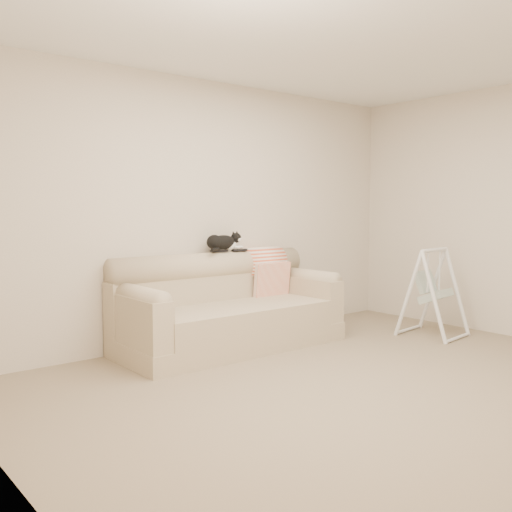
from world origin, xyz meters
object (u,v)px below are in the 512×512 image
at_px(remote_b, 239,250).
at_px(baby_swing, 432,292).
at_px(sofa, 227,310).
at_px(remote_a, 219,251).
at_px(tuxedo_cat, 223,242).

relative_size(remote_b, baby_swing, 0.19).
relative_size(sofa, remote_a, 11.88).
bearing_deg(tuxedo_cat, remote_a, -177.62).
xyz_separation_m(sofa, tuxedo_cat, (0.14, 0.24, 0.64)).
xyz_separation_m(sofa, baby_swing, (1.95, -0.98, 0.11)).
distance_m(sofa, tuxedo_cat, 0.70).
bearing_deg(tuxedo_cat, remote_b, -8.02).
bearing_deg(baby_swing, sofa, 153.22).
distance_m(remote_a, remote_b, 0.24).
xyz_separation_m(sofa, remote_a, (0.08, 0.24, 0.56)).
bearing_deg(remote_a, sofa, -109.61).
distance_m(remote_a, tuxedo_cat, 0.10).
height_order(remote_a, remote_b, remote_a).
height_order(tuxedo_cat, baby_swing, tuxedo_cat).
distance_m(tuxedo_cat, baby_swing, 2.25).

